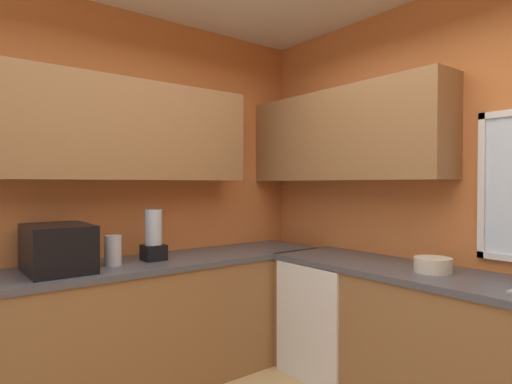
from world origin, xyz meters
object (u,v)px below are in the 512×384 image
object	(u,v)px
dishwasher	(333,317)
blender_appliance	(154,237)
bowl	(433,265)
microwave	(58,248)
kettle	(113,250)

from	to	relation	value
dishwasher	blender_appliance	distance (m)	1.46
bowl	blender_appliance	xyz separation A→B (m)	(-1.44, -1.17, 0.12)
microwave	kettle	distance (m)	0.34
blender_appliance	bowl	bearing A→B (deg)	39.22
bowl	microwave	bearing A→B (deg)	-128.55
dishwasher	bowl	xyz separation A→B (m)	(0.78, 0.03, 0.51)
dishwasher	kettle	bearing A→B (deg)	-114.01
kettle	blender_appliance	size ratio (longest dim) A/B	0.56
kettle	bowl	xyz separation A→B (m)	(1.42, 1.47, -0.06)
kettle	dishwasher	bearing A→B (deg)	65.99
microwave	kettle	xyz separation A→B (m)	(0.02, 0.34, -0.04)
dishwasher	kettle	distance (m)	1.67
microwave	blender_appliance	bearing A→B (deg)	90.00
kettle	blender_appliance	distance (m)	0.30
dishwasher	microwave	xyz separation A→B (m)	(-0.66, -1.77, 0.61)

